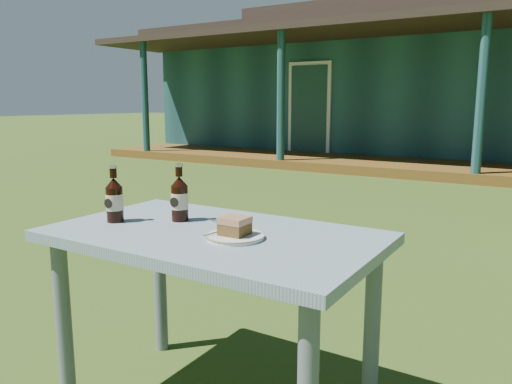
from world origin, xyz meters
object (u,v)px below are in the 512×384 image
Objects in this scene: cafe_table at (213,258)px; cake_slice at (235,226)px; cola_bottle_near at (180,198)px; plate at (235,236)px; cola_bottle_far at (114,199)px.

cafe_table is 13.04× the size of cake_slice.
cafe_table is at bearing -17.94° from cola_bottle_near.
cake_slice reaches higher than plate.
cola_bottle_near reaches higher than cola_bottle_far.
plate is 0.90× the size of cola_bottle_near.
cafe_table is 0.29m from cola_bottle_near.
cola_bottle_far is (-0.21, -0.15, -0.00)m from cola_bottle_near.
cafe_table is 0.19m from cake_slice.
cake_slice is 0.41× the size of cola_bottle_far.
cola_bottle_near is at bearing 162.57° from cake_slice.
plate is 2.22× the size of cake_slice.
cola_bottle_near is at bearing 35.40° from cola_bottle_far.
plate is 0.04m from cake_slice.
cake_slice is 0.35m from cola_bottle_near.
cake_slice is at bearing 4.48° from cola_bottle_far.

